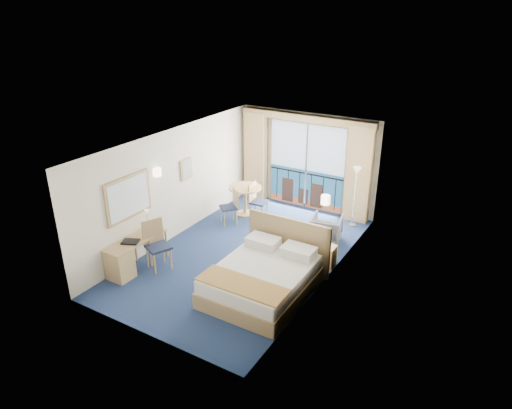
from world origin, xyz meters
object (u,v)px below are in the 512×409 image
(floor_lamp, at_px, (356,182))
(desk, at_px, (123,260))
(round_table, at_px, (245,194))
(table_chair_a, at_px, (256,199))
(bed, at_px, (264,277))
(armchair, at_px, (326,229))
(table_chair_b, at_px, (232,204))
(desk_chair, at_px, (156,242))
(nightstand, at_px, (326,256))

(floor_lamp, relative_size, desk, 1.08)
(round_table, distance_m, table_chair_a, 0.38)
(bed, bearing_deg, table_chair_a, 123.22)
(armchair, height_order, floor_lamp, floor_lamp)
(table_chair_a, xyz_separation_m, table_chair_b, (-0.38, -0.61, -0.02))
(bed, distance_m, table_chair_a, 3.51)
(armchair, relative_size, table_chair_b, 0.75)
(bed, distance_m, desk, 3.01)
(desk_chair, xyz_separation_m, table_chair_a, (0.57, 3.28, -0.06))
(armchair, height_order, round_table, round_table)
(floor_lamp, xyz_separation_m, desk, (-3.34, -4.79, -0.83))
(nightstand, relative_size, desk, 0.33)
(round_table, bearing_deg, bed, -52.32)
(nightstand, bearing_deg, bed, -113.75)
(desk, xyz_separation_m, table_chair_a, (0.92, 3.92, 0.17))
(nightstand, distance_m, table_chair_b, 3.09)
(floor_lamp, bearing_deg, bed, -97.43)
(floor_lamp, distance_m, table_chair_a, 2.65)
(floor_lamp, bearing_deg, table_chair_b, -152.06)
(floor_lamp, bearing_deg, desk, -124.87)
(armchair, relative_size, table_chair_a, 0.73)
(desk, relative_size, round_table, 1.66)
(armchair, xyz_separation_m, desk_chair, (-2.72, -3.00, 0.29))
(floor_lamp, relative_size, desk_chair, 1.47)
(desk_chair, distance_m, table_chair_b, 2.68)
(desk_chair, height_order, table_chair_a, desk_chair)
(table_chair_a, height_order, table_chair_b, table_chair_a)
(nightstand, relative_size, armchair, 0.68)
(bed, distance_m, round_table, 3.77)
(armchair, height_order, desk, desk)
(nightstand, distance_m, floor_lamp, 2.45)
(nightstand, bearing_deg, floor_lamp, 94.90)
(round_table, bearing_deg, desk_chair, -93.29)
(floor_lamp, bearing_deg, table_chair_a, -160.17)
(bed, xyz_separation_m, floor_lamp, (0.50, 3.80, 0.88))
(nightstand, bearing_deg, table_chair_a, 152.31)
(floor_lamp, bearing_deg, nightstand, -85.10)
(nightstand, bearing_deg, armchair, 112.71)
(table_chair_a, bearing_deg, desk, 161.52)
(floor_lamp, xyz_separation_m, round_table, (-2.79, -0.83, -0.61))
(nightstand, xyz_separation_m, desk_chair, (-3.17, -1.91, 0.37))
(nightstand, xyz_separation_m, table_chair_a, (-2.61, 1.37, 0.31))
(desk_chair, bearing_deg, table_chair_a, 13.75)
(nightstand, bearing_deg, desk, -144.13)
(desk_chair, height_order, round_table, desk_chair)
(table_chair_a, bearing_deg, desk_chair, 164.96)
(desk, distance_m, desk_chair, 0.77)
(table_chair_b, bearing_deg, table_chair_a, 98.56)
(bed, distance_m, desk_chair, 2.53)
(desk, bearing_deg, round_table, 82.15)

